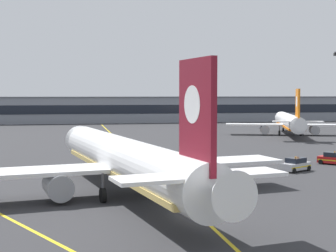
{
  "coord_description": "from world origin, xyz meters",
  "views": [
    {
      "loc": [
        -9.3,
        -37.33,
        9.43
      ],
      "look_at": [
        -1.35,
        5.39,
        6.69
      ],
      "focal_mm": 54.62,
      "sensor_mm": 36.0,
      "label": 1
    }
  ],
  "objects_px": {
    "airliner_background": "(289,122)",
    "service_car_second": "(295,165)",
    "airliner_foreground": "(125,160)",
    "service_car_fourth": "(334,159)"
  },
  "relations": [
    {
      "from": "airliner_background",
      "to": "service_car_second",
      "type": "height_order",
      "value": "airliner_background"
    },
    {
      "from": "airliner_foreground",
      "to": "service_car_second",
      "type": "xyz_separation_m",
      "value": [
        21.98,
        11.62,
        -2.6
      ]
    },
    {
      "from": "service_car_second",
      "to": "airliner_background",
      "type": "bearing_deg",
      "value": 66.88
    },
    {
      "from": "airliner_foreground",
      "to": "airliner_background",
      "type": "relative_size",
      "value": 1.14
    },
    {
      "from": "airliner_background",
      "to": "airliner_foreground",
      "type": "bearing_deg",
      "value": -124.92
    },
    {
      "from": "airliner_foreground",
      "to": "service_car_second",
      "type": "height_order",
      "value": "airliner_foreground"
    },
    {
      "from": "service_car_fourth",
      "to": "airliner_foreground",
      "type": "bearing_deg",
      "value": -151.36
    },
    {
      "from": "airliner_background",
      "to": "service_car_second",
      "type": "distance_m",
      "value": 55.62
    },
    {
      "from": "airliner_foreground",
      "to": "service_car_second",
      "type": "relative_size",
      "value": 9.11
    },
    {
      "from": "airliner_background",
      "to": "service_car_second",
      "type": "relative_size",
      "value": 8.01
    }
  ]
}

